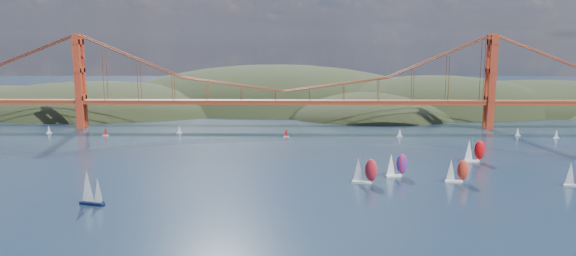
{
  "coord_description": "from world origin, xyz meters",
  "views": [
    {
      "loc": [
        7.51,
        -147.32,
        54.87
      ],
      "look_at": [
        3.75,
        90.0,
        15.17
      ],
      "focal_mm": 35.0,
      "sensor_mm": 36.0,
      "label": 1
    }
  ],
  "objects_px": {
    "racer_0": "(364,170)",
    "racer_1": "(457,170)",
    "racer_3": "(474,150)",
    "racer_rwb": "(396,165)",
    "sloop_navy": "(90,188)"
  },
  "relations": [
    {
      "from": "racer_3",
      "to": "racer_rwb",
      "type": "distance_m",
      "value": 46.31
    },
    {
      "from": "racer_3",
      "to": "racer_rwb",
      "type": "bearing_deg",
      "value": -153.4
    },
    {
      "from": "racer_1",
      "to": "racer_0",
      "type": "bearing_deg",
      "value": -174.6
    },
    {
      "from": "sloop_navy",
      "to": "racer_1",
      "type": "relative_size",
      "value": 1.29
    },
    {
      "from": "sloop_navy",
      "to": "racer_3",
      "type": "xyz_separation_m",
      "value": [
        143.94,
        64.28,
        -0.51
      ]
    },
    {
      "from": "sloop_navy",
      "to": "racer_1",
      "type": "xyz_separation_m",
      "value": [
        126.8,
        29.82,
        -0.97
      ]
    },
    {
      "from": "racer_0",
      "to": "racer_1",
      "type": "bearing_deg",
      "value": 16.91
    },
    {
      "from": "racer_3",
      "to": "racer_rwb",
      "type": "height_order",
      "value": "racer_3"
    },
    {
      "from": "sloop_navy",
      "to": "racer_1",
      "type": "bearing_deg",
      "value": 28.04
    },
    {
      "from": "racer_0",
      "to": "racer_1",
      "type": "xyz_separation_m",
      "value": [
        34.69,
        1.94,
        -0.41
      ]
    },
    {
      "from": "racer_0",
      "to": "racer_rwb",
      "type": "relative_size",
      "value": 1.05
    },
    {
      "from": "racer_1",
      "to": "racer_rwb",
      "type": "height_order",
      "value": "racer_rwb"
    },
    {
      "from": "racer_0",
      "to": "racer_rwb",
      "type": "bearing_deg",
      "value": 50.87
    },
    {
      "from": "racer_1",
      "to": "sloop_navy",
      "type": "bearing_deg",
      "value": -164.57
    },
    {
      "from": "sloop_navy",
      "to": "racer_3",
      "type": "relative_size",
      "value": 1.18
    }
  ]
}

